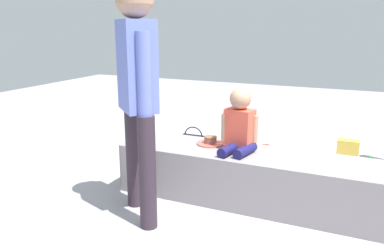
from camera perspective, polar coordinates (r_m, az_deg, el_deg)
ground_plane at (r=3.10m, az=8.31°, el=-11.20°), size 12.00×12.00×0.00m
concrete_ledge at (r=3.02m, az=8.44°, el=-7.84°), size 2.03×0.49×0.39m
child_seated at (r=2.93m, az=7.00°, el=-0.06°), size 0.28×0.34×0.48m
adult_standing at (r=2.59m, az=-8.07°, el=6.24°), size 0.38×0.37×1.61m
cake_plate at (r=3.13m, az=2.73°, el=-2.69°), size 0.22×0.22×0.07m
gift_bag at (r=4.08m, az=21.96°, el=-3.88°), size 0.20×0.11×0.29m
water_bottle_near_gift at (r=3.82m, az=24.49°, el=-5.89°), size 0.06×0.06×0.20m
water_bottle_far_side at (r=3.73m, az=-3.19°, el=-5.02°), size 0.07×0.07×0.21m
party_cup_red at (r=4.17m, az=10.79°, el=-3.78°), size 0.08×0.08×0.10m
cake_box_white at (r=3.45m, az=17.56°, el=-8.13°), size 0.31×0.31×0.10m
handbag_black_leather at (r=4.06m, az=0.21°, el=-3.16°), size 0.28×0.13×0.31m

